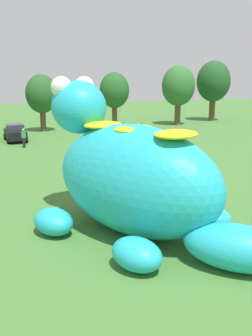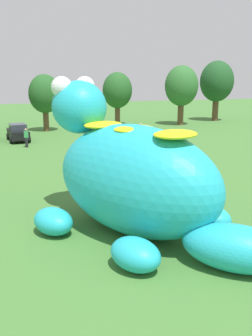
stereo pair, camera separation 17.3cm
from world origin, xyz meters
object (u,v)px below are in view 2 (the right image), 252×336
at_px(spectator_wandering, 181,182).
at_px(spectator_by_cars, 135,149).
at_px(car_black, 18,132).
at_px(spectator_near_inflatable, 141,131).
at_px(giant_inflatable_creature, 135,178).
at_px(spectator_mid_field, 26,138).

bearing_deg(spectator_wandering, spectator_by_cars, 84.55).
height_order(car_black, spectator_wandering, car_black).
bearing_deg(spectator_wandering, spectator_near_inflatable, 75.30).
bearing_deg(giant_inflatable_creature, spectator_mid_field, 97.43).
bearing_deg(spectator_near_inflatable, spectator_wandering, -104.70).
relative_size(car_black, spectator_wandering, 2.47).
bearing_deg(giant_inflatable_creature, spectator_near_inflatable, 68.23).
height_order(spectator_mid_field, spectator_wandering, same).
distance_m(spectator_near_inflatable, spectator_mid_field, 11.27).
bearing_deg(spectator_wandering, giant_inflatable_creature, -138.66).
xyz_separation_m(spectator_near_inflatable, spectator_mid_field, (-11.26, -0.60, 0.00)).
relative_size(giant_inflatable_creature, spectator_by_cars, 6.15).
distance_m(car_black, spectator_mid_field, 3.76).
bearing_deg(car_black, spectator_by_cars, -56.64).
distance_m(car_black, spectator_wandering, 22.30).
bearing_deg(spectator_by_cars, giant_inflatable_creature, -110.54).
bearing_deg(car_black, spectator_near_inflatable, -14.87).
bearing_deg(spectator_mid_field, giant_inflatable_creature, -82.57).
height_order(giant_inflatable_creature, spectator_mid_field, giant_inflatable_creature).
bearing_deg(spectator_by_cars, car_black, 123.36).
bearing_deg(spectator_wandering, spectator_mid_field, 110.51).
xyz_separation_m(giant_inflatable_creature, car_black, (-3.23, 24.52, -1.42)).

